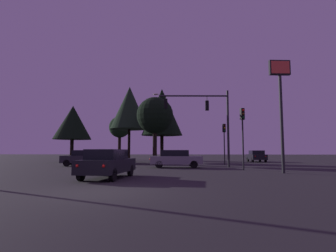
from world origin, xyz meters
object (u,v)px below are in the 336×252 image
Objects in this scene: car_crossing_right at (176,158)px; tree_behind_sign at (155,116)px; car_nearside_lane at (108,163)px; tree_center_horizon at (120,127)px; tree_lot_edge at (129,108)px; car_crossing_left at (84,158)px; car_far_lane at (256,156)px; traffic_light_corner_left at (243,126)px; traffic_light_corner_right at (224,136)px; tree_left_far at (73,123)px; tree_right_cluster at (162,112)px; traffic_signal_mast_arm at (206,113)px; store_sign_illuminated at (280,90)px.

tree_behind_sign is at bearing 116.81° from car_crossing_right.
car_nearside_lane is 31.36m from tree_center_horizon.
car_crossing_left is at bearing -100.23° from tree_lot_edge.
traffic_light_corner_left is at bearing -107.68° from car_far_lane.
tree_lot_edge reaches higher than traffic_light_corner_right.
tree_left_far is at bearing 142.01° from car_crossing_right.
tree_right_cluster reaches higher than car_crossing_left.
traffic_light_corner_left is 1.06× the size of car_nearside_lane.
traffic_light_corner_left is 10.66m from tree_behind_sign.
traffic_light_corner_right is (2.28, 4.74, -1.75)m from traffic_signal_mast_arm.
car_nearside_lane is 9.95m from car_crossing_right.
tree_center_horizon is at bearing 122.75° from traffic_signal_mast_arm.
traffic_light_corner_right is 1.03× the size of car_far_lane.
store_sign_illuminated is (1.90, -2.98, 2.11)m from traffic_light_corner_left.
car_crossing_right is 23.64m from tree_center_horizon.
car_nearside_lane is at bearing -109.21° from car_crossing_right.
store_sign_illuminated reaches higher than tree_center_horizon.
car_crossing_left is 0.90× the size of car_crossing_right.
car_crossing_left is at bearing -164.85° from traffic_light_corner_right.
car_crossing_left is (-13.86, -3.75, -2.29)m from traffic_light_corner_right.
car_crossing_left is (-5.57, 11.23, -0.00)m from car_nearside_lane.
car_crossing_right is 0.49× the size of tree_right_cluster.
car_crossing_right is at bearing 142.47° from store_sign_illuminated.
store_sign_illuminated is 26.85m from tree_left_far.
tree_lot_edge reaches higher than tree_center_horizon.
car_crossing_right is 6.84m from tree_behind_sign.
tree_behind_sign is 0.69× the size of tree_lot_edge.
car_far_lane is 15.99m from tree_behind_sign.
traffic_signal_mast_arm is at bearing 127.08° from traffic_light_corner_left.
traffic_light_corner_left is at bearing -88.18° from traffic_light_corner_right.
tree_left_far is (-19.30, 13.48, 1.85)m from traffic_light_corner_left.
traffic_light_corner_left is at bearing -56.60° from tree_center_horizon.
traffic_light_corner_left is (2.54, -3.36, -1.49)m from traffic_signal_mast_arm.
tree_left_far is (-11.66, 6.27, 0.01)m from tree_behind_sign.
tree_behind_sign is at bearing -92.89° from tree_right_cluster.
tree_center_horizon is at bearing 68.53° from tree_left_far.
tree_right_cluster is at bearing 120.25° from traffic_light_corner_left.
traffic_light_corner_right is 14.54m from car_crossing_left.
traffic_signal_mast_arm is 1.51× the size of car_crossing_right.
car_far_lane is at bearing 14.68° from tree_right_cluster.
traffic_signal_mast_arm is 12.30m from car_crossing_left.
tree_center_horizon is at bearing 112.43° from tree_lot_edge.
traffic_light_corner_right is 0.97× the size of car_nearside_lane.
traffic_light_corner_left is at bearing -34.94° from tree_left_far.
tree_left_far reaches higher than car_nearside_lane.
traffic_signal_mast_arm is 12.54m from car_nearside_lane.
store_sign_illuminated is (4.44, -6.34, 0.62)m from traffic_signal_mast_arm.
traffic_signal_mast_arm reaches higher than car_far_lane.
store_sign_illuminated reaches higher than car_crossing_left.
car_far_lane is (10.33, 13.36, -0.00)m from car_crossing_right.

